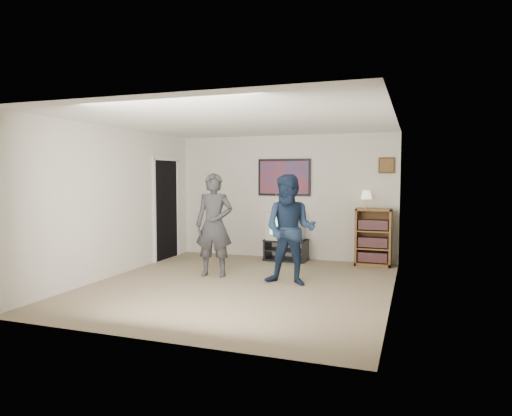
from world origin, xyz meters
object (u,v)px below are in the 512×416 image
Objects in this scene: crt_television at (286,226)px; person_short at (290,230)px; person_tall at (214,225)px; media_stand at (286,250)px; bookshelf at (373,237)px.

crt_television is 2.01m from person_short.
person_short is at bearing -16.40° from person_tall.
media_stand is 0.50× the size of person_short.
person_short is at bearing -72.11° from media_stand.
media_stand is 0.48m from crt_television.
person_tall reaches higher than person_short.
bookshelf is (1.68, 0.05, 0.33)m from media_stand.
person_tall is (-2.44, -1.81, 0.33)m from bookshelf.
person_tall is at bearing -107.41° from crt_television.
crt_television is 1.92m from person_tall.
person_short is (1.36, -0.16, -0.01)m from person_tall.
person_short reaches higher than media_stand.
person_tall is (-0.76, -1.76, 0.66)m from media_stand.
person_tall is 1.37m from person_short.
crt_television is at bearing -179.32° from media_stand.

